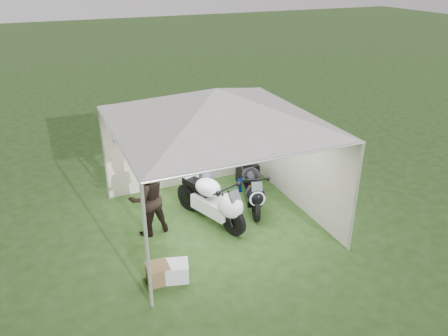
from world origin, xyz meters
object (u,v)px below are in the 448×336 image
(canopy_tent, at_px, (216,109))
(crate_0, at_px, (175,271))
(person_dark_jacket, at_px, (147,198))
(motorcycle_black, at_px, (252,187))
(crate_1, at_px, (158,273))
(motorcycle_white, at_px, (213,200))
(person_blue_jacket, at_px, (205,172))
(equipment_box, at_px, (248,173))
(paddock_stand, at_px, (246,185))

(canopy_tent, relative_size, crate_0, 11.40)
(person_dark_jacket, bearing_deg, crate_0, 80.90)
(motorcycle_black, xyz_separation_m, crate_1, (-2.70, -1.69, -0.36))
(person_dark_jacket, height_order, crate_1, person_dark_jacket)
(motorcycle_white, relative_size, motorcycle_black, 1.07)
(motorcycle_white, relative_size, person_blue_jacket, 1.04)
(motorcycle_white, distance_m, crate_1, 2.20)
(crate_0, xyz_separation_m, crate_1, (-0.29, 0.05, 0.01))
(motorcycle_white, xyz_separation_m, crate_1, (-1.64, -1.41, -0.40))
(equipment_box, height_order, crate_1, equipment_box)
(motorcycle_white, xyz_separation_m, person_dark_jacket, (-1.37, 0.19, 0.25))
(paddock_stand, relative_size, crate_1, 0.98)
(canopy_tent, xyz_separation_m, motorcycle_white, (-0.10, -0.06, -2.00))
(person_blue_jacket, xyz_separation_m, equipment_box, (1.49, 0.87, -0.71))
(person_dark_jacket, bearing_deg, equipment_box, -166.40)
(crate_0, bearing_deg, motorcycle_black, 35.82)
(canopy_tent, xyz_separation_m, equipment_box, (1.45, 1.41, -2.32))
(person_blue_jacket, relative_size, crate_1, 5.02)
(crate_0, distance_m, crate_1, 0.30)
(person_dark_jacket, xyz_separation_m, crate_0, (0.03, -1.65, -0.66))
(canopy_tent, bearing_deg, motorcycle_white, -149.91)
(equipment_box, relative_size, crate_0, 1.02)
(canopy_tent, bearing_deg, motorcycle_black, 12.83)
(motorcycle_white, distance_m, paddock_stand, 1.78)
(crate_1, bearing_deg, motorcycle_black, 31.96)
(person_dark_jacket, bearing_deg, paddock_stand, -171.21)
(motorcycle_black, bearing_deg, motorcycle_white, -148.50)
(motorcycle_white, distance_m, person_dark_jacket, 1.41)
(motorcycle_black, bearing_deg, crate_1, -131.11)
(person_blue_jacket, bearing_deg, crate_1, -26.50)
(person_blue_jacket, bearing_deg, motorcycle_black, 85.74)
(equipment_box, bearing_deg, motorcycle_black, -111.73)
(motorcycle_white, bearing_deg, person_blue_jacket, 64.83)
(canopy_tent, relative_size, motorcycle_white, 2.82)
(motorcycle_black, distance_m, crate_1, 3.21)
(canopy_tent, height_order, motorcycle_white, canopy_tent)
(canopy_tent, distance_m, motorcycle_black, 2.28)
(person_dark_jacket, relative_size, person_blue_jacket, 0.86)
(person_blue_jacket, distance_m, crate_0, 2.62)
(canopy_tent, relative_size, motorcycle_black, 3.02)
(person_blue_jacket, relative_size, equipment_box, 3.80)
(canopy_tent, height_order, crate_1, canopy_tent)
(motorcycle_white, bearing_deg, canopy_tent, 9.62)
(motorcycle_black, xyz_separation_m, person_blue_jacket, (-1.02, 0.33, 0.44))
(motorcycle_black, distance_m, person_blue_jacket, 1.15)
(crate_0, height_order, crate_1, crate_1)
(motorcycle_black, height_order, person_dark_jacket, person_dark_jacket)
(paddock_stand, xyz_separation_m, person_blue_jacket, (-1.27, -0.51, 0.82))
(canopy_tent, xyz_separation_m, person_dark_jacket, (-1.47, 0.14, -1.75))
(person_blue_jacket, bearing_deg, equipment_box, 133.64)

